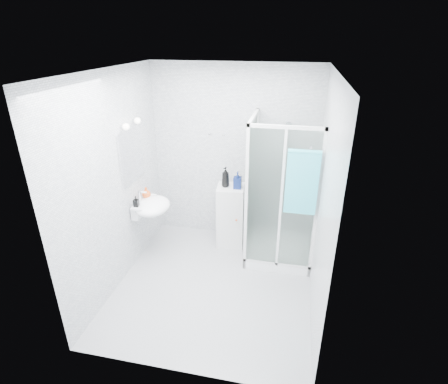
% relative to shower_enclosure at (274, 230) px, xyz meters
% --- Properties ---
extents(room, '(2.40, 2.60, 2.60)m').
position_rel_shower_enclosure_xyz_m(room, '(-0.67, -0.77, 0.85)').
color(room, silver).
rests_on(room, ground).
extents(shower_enclosure, '(0.90, 0.95, 2.00)m').
position_rel_shower_enclosure_xyz_m(shower_enclosure, '(0.00, 0.00, 0.00)').
color(shower_enclosure, white).
rests_on(shower_enclosure, ground).
extents(wall_basin, '(0.46, 0.56, 0.35)m').
position_rel_shower_enclosure_xyz_m(wall_basin, '(-1.66, -0.32, 0.35)').
color(wall_basin, white).
rests_on(wall_basin, ground).
extents(mirror, '(0.02, 0.60, 0.70)m').
position_rel_shower_enclosure_xyz_m(mirror, '(-1.85, -0.32, 1.05)').
color(mirror, white).
rests_on(mirror, room).
extents(vanity_lights, '(0.10, 0.40, 0.08)m').
position_rel_shower_enclosure_xyz_m(vanity_lights, '(-1.80, -0.32, 1.47)').
color(vanity_lights, silver).
rests_on(vanity_lights, room).
extents(wall_hooks, '(0.23, 0.06, 0.03)m').
position_rel_shower_enclosure_xyz_m(wall_hooks, '(-0.92, 0.49, 1.17)').
color(wall_hooks, silver).
rests_on(wall_hooks, room).
extents(storage_cabinet, '(0.42, 0.43, 0.93)m').
position_rel_shower_enclosure_xyz_m(storage_cabinet, '(-0.66, 0.24, 0.02)').
color(storage_cabinet, silver).
rests_on(storage_cabinet, ground).
extents(hand_towel, '(0.37, 0.05, 0.80)m').
position_rel_shower_enclosure_xyz_m(hand_towel, '(0.30, -0.40, 0.92)').
color(hand_towel, '#36B9CC').
rests_on(hand_towel, shower_enclosure).
extents(shampoo_bottle_a, '(0.15, 0.15, 0.29)m').
position_rel_shower_enclosure_xyz_m(shampoo_bottle_a, '(-0.74, 0.24, 0.63)').
color(shampoo_bottle_a, black).
rests_on(shampoo_bottle_a, storage_cabinet).
extents(shampoo_bottle_b, '(0.11, 0.12, 0.24)m').
position_rel_shower_enclosure_xyz_m(shampoo_bottle_b, '(-0.56, 0.21, 0.61)').
color(shampoo_bottle_b, '#0D1D52').
rests_on(shampoo_bottle_b, storage_cabinet).
extents(soap_dispenser_orange, '(0.16, 0.16, 0.16)m').
position_rel_shower_enclosure_xyz_m(soap_dispenser_orange, '(-1.75, -0.21, 0.49)').
color(soap_dispenser_orange, '#DD501A').
rests_on(soap_dispenser_orange, wall_basin).
extents(soap_dispenser_black, '(0.07, 0.07, 0.14)m').
position_rel_shower_enclosure_xyz_m(soap_dispenser_black, '(-1.78, -0.48, 0.49)').
color(soap_dispenser_black, black).
rests_on(soap_dispenser_black, wall_basin).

